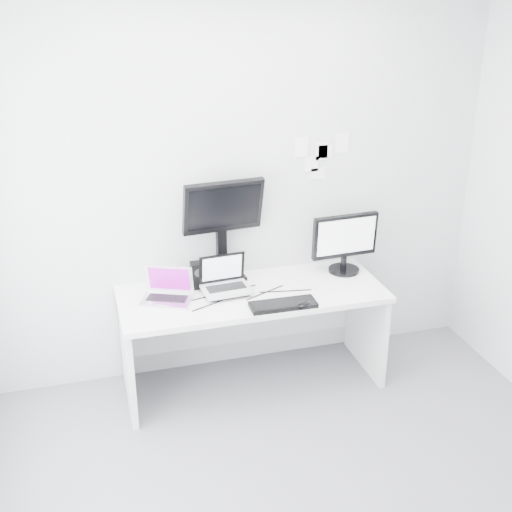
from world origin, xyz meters
The scene contains 16 objects.
ground centered at (0.00, 0.00, 0.00)m, with size 3.60×3.60×0.00m, color slate.
back_wall centered at (0.00, 1.60, 1.35)m, with size 3.60×3.60×0.00m, color #BBBDBF.
desk centered at (0.00, 1.25, 0.36)m, with size 1.80×0.70×0.73m, color white.
macbook centered at (-0.58, 1.26, 0.85)m, with size 0.32×0.24×0.24m, color silver.
speaker centered at (-0.34, 1.42, 0.82)m, with size 0.09×0.09×0.18m, color black.
dell_laptop centered at (-0.18, 1.26, 0.86)m, with size 0.32×0.25×0.27m, color silver.
rear_monitor centered at (-0.14, 1.51, 1.11)m, with size 0.55×0.20×0.75m, color black.
samsung_monitor centered at (0.73, 1.39, 0.95)m, with size 0.49×0.22×0.45m, color black.
keyboard centered at (0.13, 0.98, 0.74)m, with size 0.43×0.15×0.03m, color black.
mouse centered at (0.26, 0.94, 0.75)m, with size 0.12×0.08×0.04m, color black.
wall_note_0 centered at (0.45, 1.59, 1.62)m, with size 0.10×0.00×0.14m, color white.
wall_note_1 centered at (0.60, 1.59, 1.58)m, with size 0.09×0.00×0.13m, color white.
wall_note_2 centered at (0.75, 1.59, 1.63)m, with size 0.10×0.00×0.14m, color white.
wall_note_3 centered at (0.58, 1.59, 1.42)m, with size 0.11×0.00×0.08m, color white.
wall_note_4 centered at (0.53, 1.59, 1.49)m, with size 0.10×0.00×0.11m, color white.
wall_note_5 centered at (0.63, 1.59, 1.58)m, with size 0.10×0.00×0.09m, color white.
Camera 1 is at (-1.07, -2.62, 2.70)m, focal length 46.13 mm.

